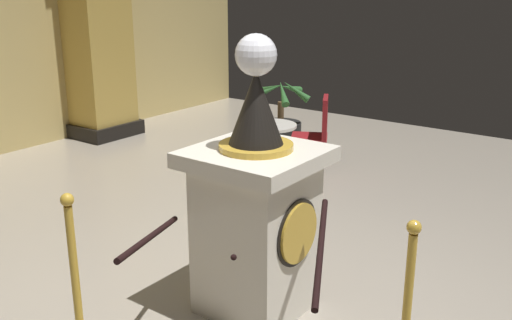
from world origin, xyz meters
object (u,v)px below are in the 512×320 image
at_px(cafe_table, 270,149).
at_px(cafe_chair_red, 316,131).
at_px(stanchion_near, 77,297).
at_px(pedestal_clock, 256,210).
at_px(potted_palm_right, 281,132).

relative_size(cafe_table, cafe_chair_red, 0.76).
height_order(stanchion_near, cafe_chair_red, stanchion_near).
distance_m(pedestal_clock, cafe_chair_red, 2.81).
xyz_separation_m(pedestal_clock, cafe_table, (2.01, 1.30, -0.26)).
xyz_separation_m(cafe_table, cafe_chair_red, (0.59, -0.22, 0.11)).
bearing_deg(stanchion_near, pedestal_clock, -29.78).
bearing_deg(pedestal_clock, cafe_chair_red, 22.65).
height_order(cafe_table, cafe_chair_red, cafe_chair_red).
xyz_separation_m(pedestal_clock, potted_palm_right, (3.14, 1.93, -0.42)).
bearing_deg(pedestal_clock, stanchion_near, 150.22).
distance_m(stanchion_near, cafe_chair_red, 3.66).
xyz_separation_m(stanchion_near, cafe_table, (3.04, 0.71, 0.11)).
bearing_deg(cafe_chair_red, cafe_table, 159.71).
bearing_deg(stanchion_near, cafe_chair_red, 7.70).
height_order(potted_palm_right, cafe_chair_red, potted_palm_right).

